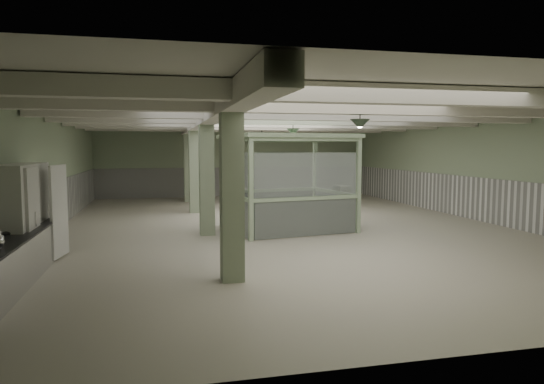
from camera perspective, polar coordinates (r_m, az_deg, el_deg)
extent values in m
plane|color=beige|center=(15.72, 1.17, -4.03)|extent=(20.00, 20.00, 0.00)
cube|color=silver|center=(15.55, 1.20, 9.18)|extent=(14.00, 20.00, 0.02)
cube|color=#97AA88|center=(25.33, -4.40, 3.58)|extent=(14.00, 0.02, 3.60)
cube|color=#97AA88|center=(6.36, 23.94, -1.88)|extent=(14.00, 0.02, 3.60)
cube|color=#97AA88|center=(15.39, -25.00, 2.02)|extent=(0.02, 20.00, 3.60)
cube|color=#97AA88|center=(18.53, 22.68, 2.57)|extent=(0.02, 20.00, 3.60)
cube|color=white|center=(15.47, -24.76, -1.87)|extent=(0.05, 19.90, 1.50)
cube|color=white|center=(18.59, 22.50, -0.66)|extent=(0.05, 19.90, 1.50)
cube|color=white|center=(25.36, -4.37, 1.21)|extent=(13.90, 0.05, 1.50)
cube|color=silver|center=(15.11, -8.13, 8.40)|extent=(0.45, 19.90, 0.40)
cube|color=silver|center=(8.49, 13.99, 11.06)|extent=(13.90, 0.35, 0.32)
cube|color=silver|center=(10.77, 7.85, 9.90)|extent=(13.90, 0.35, 0.32)
cube|color=silver|center=(13.13, 3.91, 9.10)|extent=(13.90, 0.35, 0.32)
cube|color=silver|center=(15.53, 1.20, 8.51)|extent=(13.90, 0.35, 0.32)
cube|color=silver|center=(17.97, -0.79, 8.07)|extent=(13.90, 0.35, 0.32)
cube|color=silver|center=(20.41, -2.29, 7.73)|extent=(13.90, 0.35, 0.32)
cube|color=silver|center=(22.87, -3.47, 7.46)|extent=(13.90, 0.35, 0.32)
cube|color=#95A786|center=(9.16, -4.76, 0.61)|extent=(0.42, 0.42, 3.60)
cube|color=#95A786|center=(14.11, -7.70, 2.21)|extent=(0.42, 0.42, 3.60)
cube|color=#95A786|center=(19.09, -9.11, 2.98)|extent=(0.42, 0.42, 3.60)
cube|color=#95A786|center=(23.08, -9.80, 3.35)|extent=(0.42, 0.42, 3.60)
cone|color=#304030|center=(10.93, 10.30, 7.85)|extent=(0.44, 0.44, 0.22)
cone|color=#304030|center=(16.13, 2.49, 7.07)|extent=(0.44, 0.44, 0.22)
cone|color=#304030|center=(20.99, -1.19, 6.66)|extent=(0.44, 0.44, 0.22)
cube|color=silver|center=(10.25, -28.40, -7.21)|extent=(0.79, 4.68, 0.88)
cube|color=black|center=(10.16, -28.51, -4.73)|extent=(0.83, 4.72, 0.04)
cylinder|color=#B2B2B7|center=(11.68, -26.91, -3.17)|extent=(0.25, 0.25, 0.09)
cube|color=silver|center=(11.48, -27.26, -2.54)|extent=(0.60, 2.40, 2.20)
cube|color=silver|center=(10.88, -26.28, -2.90)|extent=(0.06, 0.90, 2.10)
cube|color=silver|center=(12.01, -24.42, -2.11)|extent=(0.22, 0.89, 2.10)
cube|color=silver|center=(10.87, -26.07, -2.90)|extent=(0.02, 0.05, 0.30)
cube|color=silver|center=(11.93, -24.90, -2.17)|extent=(0.02, 0.05, 0.30)
cube|color=#AAC49C|center=(13.06, -2.51, 0.29)|extent=(0.14, 0.14, 2.82)
cube|color=#AAC49C|center=(15.73, -5.96, 1.11)|extent=(0.14, 0.14, 2.82)
cube|color=#AAC49C|center=(14.54, 10.14, 0.72)|extent=(0.14, 0.14, 2.82)
cube|color=#AAC49C|center=(16.98, 5.07, 1.43)|extent=(0.14, 0.14, 2.82)
cube|color=#AAC49C|center=(14.95, 1.79, 6.56)|extent=(4.07, 3.60, 0.12)
cube|color=silver|center=(13.81, 4.13, -3.03)|extent=(3.15, 0.56, 1.05)
cube|color=silver|center=(13.69, 4.17, 2.07)|extent=(3.15, 0.56, 1.22)
cube|color=silver|center=(16.36, -0.23, -1.72)|extent=(3.15, 0.56, 1.05)
cube|color=silver|center=(16.26, -0.23, 2.59)|extent=(3.15, 0.56, 1.22)
cube|color=silver|center=(14.48, -4.37, -2.65)|extent=(0.47, 2.59, 1.05)
cube|color=silver|center=(14.36, -4.41, 2.22)|extent=(0.47, 2.59, 1.22)
cube|color=silver|center=(15.83, 7.37, -2.00)|extent=(0.47, 2.59, 1.05)
cube|color=silver|center=(15.72, 7.42, 2.45)|extent=(0.47, 2.59, 1.22)
cube|color=#595C4D|center=(15.86, 8.25, -1.62)|extent=(0.44, 0.61, 1.31)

